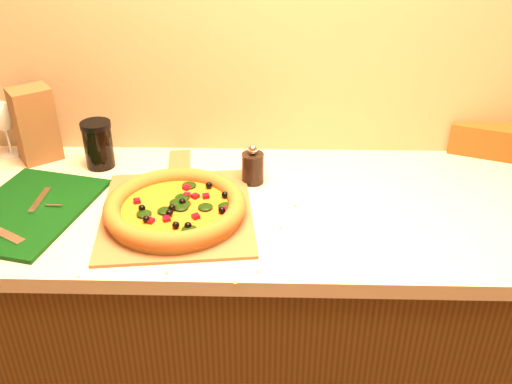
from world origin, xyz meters
name	(u,v)px	position (x,y,z in m)	size (l,w,h in m)	color
cabinet	(274,331)	(0.00, 1.43, 0.43)	(2.80, 0.65, 0.86)	#492B0F
countertop	(276,208)	(0.00, 1.43, 0.88)	(2.84, 0.68, 0.04)	beige
pizza_peel	(177,209)	(-0.26, 1.38, 0.90)	(0.43, 0.60, 0.01)	brown
pizza	(175,208)	(-0.26, 1.34, 0.93)	(0.36, 0.36, 0.05)	#AF832B
cutting_board	(26,211)	(-0.65, 1.36, 0.91)	(0.36, 0.45, 0.03)	#05310A
pepper_grinder	(253,167)	(-0.07, 1.53, 0.95)	(0.06, 0.06, 0.12)	black
bread_bag	(511,141)	(0.72, 1.73, 0.95)	(0.36, 0.12, 0.10)	brown
wine_glass	(3,117)	(-0.82, 1.69, 1.03)	(0.07, 0.07, 0.18)	silver
paper_bag	(35,125)	(-0.72, 1.67, 1.01)	(0.11, 0.09, 0.23)	brown
dark_jar	(98,144)	(-0.53, 1.62, 0.97)	(0.09, 0.09, 0.14)	black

